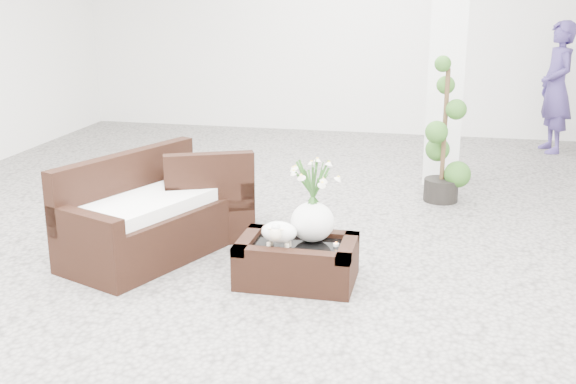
% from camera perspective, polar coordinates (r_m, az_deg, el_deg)
% --- Properties ---
extents(ground, '(11.00, 11.00, 0.00)m').
position_cam_1_polar(ground, '(6.09, 0.20, -5.35)').
color(ground, gray).
rests_on(ground, ground).
extents(column, '(0.40, 0.40, 3.50)m').
position_cam_1_polar(column, '(8.35, 12.74, 12.51)').
color(column, white).
rests_on(column, ground).
extents(coffee_table, '(0.90, 0.60, 0.31)m').
position_cam_1_polar(coffee_table, '(5.58, 0.73, -5.69)').
color(coffee_table, black).
rests_on(coffee_table, ground).
extents(sheep_figurine, '(0.28, 0.23, 0.21)m').
position_cam_1_polar(sheep_figurine, '(5.42, -0.72, -3.41)').
color(sheep_figurine, white).
rests_on(sheep_figurine, coffee_table).
extents(planter_narcissus, '(0.44, 0.44, 0.80)m').
position_cam_1_polar(planter_narcissus, '(5.47, 1.99, 0.02)').
color(planter_narcissus, white).
rests_on(planter_narcissus, coffee_table).
extents(tealight, '(0.04, 0.04, 0.03)m').
position_cam_1_polar(tealight, '(5.49, 3.85, -4.19)').
color(tealight, white).
rests_on(tealight, coffee_table).
extents(armchair, '(1.02, 1.00, 0.83)m').
position_cam_1_polar(armchair, '(6.63, -6.49, 0.18)').
color(armchair, black).
rests_on(armchair, ground).
extents(loveseat, '(1.31, 1.77, 0.85)m').
position_cam_1_polar(loveseat, '(6.16, -10.69, -1.18)').
color(loveseat, black).
rests_on(loveseat, ground).
extents(topiary, '(0.40, 0.40, 1.52)m').
position_cam_1_polar(topiary, '(7.67, 12.39, 4.74)').
color(topiary, '#274F19').
rests_on(topiary, ground).
extents(shopper, '(0.57, 0.74, 1.78)m').
position_cam_1_polar(shopper, '(10.46, 20.65, 7.83)').
color(shopper, '#3E306C').
rests_on(shopper, ground).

